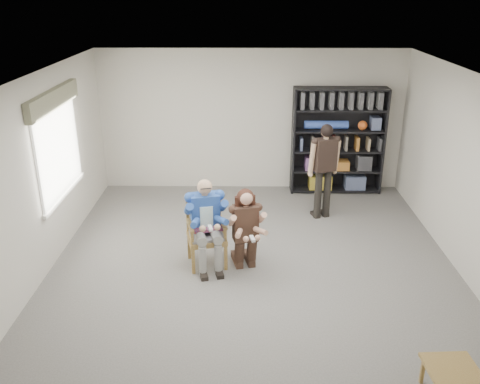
# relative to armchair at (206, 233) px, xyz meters

# --- Properties ---
(room_shell) EXTENTS (6.00, 7.00, 2.80)m
(room_shell) POSITION_rel_armchair_xyz_m (0.69, -0.31, 0.88)
(room_shell) COLOR silver
(room_shell) RESTS_ON ground
(floor) EXTENTS (6.00, 7.00, 0.01)m
(floor) POSITION_rel_armchair_xyz_m (0.69, -0.31, -0.52)
(floor) COLOR #605D59
(floor) RESTS_ON ground
(window_left) EXTENTS (0.16, 2.00, 1.75)m
(window_left) POSITION_rel_armchair_xyz_m (-2.26, 0.69, 1.11)
(window_left) COLOR silver
(window_left) RESTS_ON room_shell
(armchair) EXTENTS (0.72, 0.70, 1.04)m
(armchair) POSITION_rel_armchair_xyz_m (0.00, 0.00, 0.00)
(armchair) COLOR olive
(armchair) RESTS_ON floor
(seated_man) EXTENTS (0.75, 0.92, 1.35)m
(seated_man) POSITION_rel_armchair_xyz_m (0.00, 0.00, 0.16)
(seated_man) COLOR #2C4995
(seated_man) RESTS_ON floor
(kneeling_woman) EXTENTS (0.70, 0.93, 1.23)m
(kneeling_woman) POSITION_rel_armchair_xyz_m (0.58, -0.12, 0.10)
(kneeling_woman) COLOR #35231C
(kneeling_woman) RESTS_ON floor
(bookshelf) EXTENTS (1.80, 0.38, 2.10)m
(bookshelf) POSITION_rel_armchair_xyz_m (2.39, 2.97, 0.53)
(bookshelf) COLOR black
(bookshelf) RESTS_ON floor
(standing_man) EXTENTS (0.60, 0.45, 1.72)m
(standing_man) POSITION_rel_armchair_xyz_m (1.95, 1.70, 0.34)
(standing_man) COLOR black
(standing_man) RESTS_ON floor
(side_table) EXTENTS (0.54, 0.54, 0.36)m
(side_table) POSITION_rel_armchair_xyz_m (2.64, -2.65, -0.34)
(side_table) COLOR olive
(side_table) RESTS_ON floor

